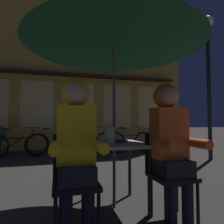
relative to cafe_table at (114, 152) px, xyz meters
name	(u,v)px	position (x,y,z in m)	size (l,w,h in m)	color
ground_plane	(114,207)	(0.00, 0.00, -0.64)	(60.00, 60.00, 0.00)	#2D2B28
cafe_table	(114,152)	(0.00, 0.00, 0.00)	(0.72, 0.72, 0.74)	#B2AD9E
patio_umbrella	(114,33)	(0.00, 0.00, 1.42)	(2.10, 2.10, 2.31)	#4C4C51
lantern	(110,133)	(-0.08, -0.09, 0.22)	(0.11, 0.11, 0.23)	white
chair_left	(75,176)	(-0.48, -0.37, -0.15)	(0.40, 0.40, 0.87)	black
chair_right	(168,169)	(0.48, -0.37, -0.15)	(0.40, 0.40, 0.87)	black
person_left_hooded	(76,137)	(-0.48, -0.43, 0.21)	(0.45, 0.56, 1.40)	black
person_right_hooded	(170,135)	(0.48, -0.43, 0.21)	(0.45, 0.56, 1.40)	black
shopfront_building	(59,67)	(-0.60, 5.40, 2.45)	(10.00, 0.93, 6.20)	gold
street_lamp	(208,58)	(3.26, 2.09, 2.08)	(0.32, 0.32, 3.88)	black
bicycle_second	(17,145)	(-1.73, 3.75, -0.29)	(1.68, 0.18, 0.84)	black
bicycle_third	(55,143)	(-0.69, 3.98, -0.29)	(1.68, 0.16, 0.84)	black
bicycle_fourth	(90,143)	(0.34, 3.84, -0.29)	(1.64, 0.46, 0.84)	black
bicycle_fifth	(130,142)	(1.66, 3.86, -0.29)	(1.66, 0.37, 0.84)	black
book	(118,141)	(0.07, 0.08, 0.11)	(0.20, 0.14, 0.02)	#661E7A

